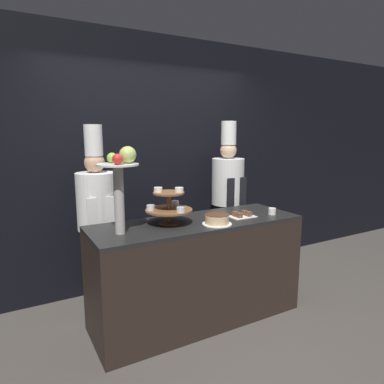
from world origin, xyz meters
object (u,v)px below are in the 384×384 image
object	(u,v)px
fruit_pedestal	(121,176)
cup_white	(272,211)
cake_round	(217,219)
cake_square_tray	(242,215)
chef_left	(97,215)
tiered_stand	(169,206)
chef_center_left	(228,195)

from	to	relation	value
fruit_pedestal	cup_white	bearing A→B (deg)	-3.91
cake_round	cake_square_tray	world-z (taller)	cake_round
cup_white	chef_left	world-z (taller)	chef_left
cup_white	cake_square_tray	distance (m)	0.32
fruit_pedestal	cake_round	world-z (taller)	fruit_pedestal
fruit_pedestal	cake_square_tray	bearing A→B (deg)	-1.80
chef_left	tiered_stand	bearing A→B (deg)	-52.61
cake_round	chef_center_left	world-z (taller)	chef_center_left
cake_square_tray	chef_center_left	bearing A→B (deg)	64.75
fruit_pedestal	cup_white	size ratio (longest dim) A/B	9.45
fruit_pedestal	cake_square_tray	size ratio (longest dim) A/B	2.81
fruit_pedestal	chef_left	size ratio (longest dim) A/B	0.38
fruit_pedestal	cake_round	size ratio (longest dim) A/B	2.64
chef_left	fruit_pedestal	bearing A→B (deg)	-87.39
cake_round	cake_square_tray	size ratio (longest dim) A/B	1.06
fruit_pedestal	cup_white	world-z (taller)	fruit_pedestal
fruit_pedestal	chef_center_left	bearing A→B (deg)	24.81
cake_round	cake_square_tray	bearing A→B (deg)	16.87
chef_left	chef_center_left	bearing A→B (deg)	0.00
cup_white	cake_square_tray	xyz separation A→B (m)	(-0.31, 0.06, -0.01)
cup_white	chef_left	xyz separation A→B (m)	(-1.50, 0.79, -0.02)
tiered_stand	cake_square_tray	distance (m)	0.74
chef_left	cup_white	bearing A→B (deg)	-27.85
tiered_stand	chef_left	xyz separation A→B (m)	(-0.47, 0.62, -0.15)
tiered_stand	cup_white	size ratio (longest dim) A/B	5.65
tiered_stand	cake_square_tray	size ratio (longest dim) A/B	1.68
tiered_stand	chef_center_left	distance (m)	1.23
tiered_stand	chef_left	distance (m)	0.80
cake_round	chef_left	xyz separation A→B (m)	(-0.83, 0.84, -0.04)
cup_white	chef_center_left	distance (m)	0.80
cup_white	chef_center_left	xyz separation A→B (m)	(0.03, 0.79, 0.03)
tiered_stand	cake_square_tray	xyz separation A→B (m)	(0.71, -0.11, -0.14)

